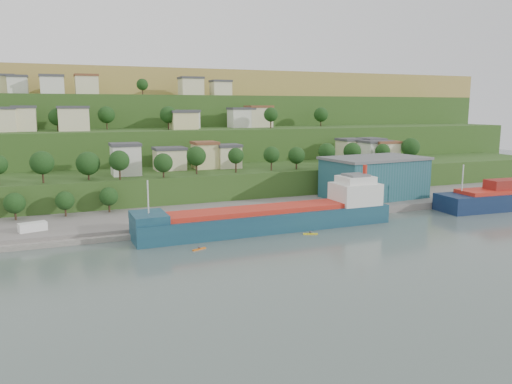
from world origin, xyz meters
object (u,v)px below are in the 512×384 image
warehouse (374,177)px  caravan (33,229)px  kayak_orange (199,249)px  cargo_ship_near (275,219)px

warehouse → caravan: warehouse is taller
caravan → kayak_orange: size_ratio=1.84×
cargo_ship_near → caravan: cargo_ship_near is taller
caravan → kayak_orange: bearing=-49.3°
cargo_ship_near → warehouse: bearing=23.1°
cargo_ship_near → kayak_orange: size_ratio=20.16×
warehouse → kayak_orange: (-65.18, -29.43, -8.19)m
warehouse → caravan: (-98.36, -7.03, -5.83)m
warehouse → caravan: bearing=178.5°
cargo_ship_near → caravan: size_ratio=10.94×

